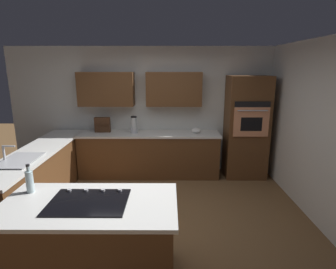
# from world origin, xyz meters

# --- Properties ---
(ground_plane) EXTENTS (14.00, 14.00, 0.00)m
(ground_plane) POSITION_xyz_m (0.00, 0.00, 0.00)
(ground_plane) COLOR brown
(wall_back) EXTENTS (6.00, 0.44, 2.60)m
(wall_back) POSITION_xyz_m (0.07, -2.05, 1.41)
(wall_back) COLOR silver
(wall_back) RESTS_ON ground
(wall_left) EXTENTS (0.10, 4.00, 2.60)m
(wall_left) POSITION_xyz_m (-2.45, -0.30, 1.30)
(wall_left) COLOR silver
(wall_left) RESTS_ON ground
(lower_cabinets_back) EXTENTS (2.80, 0.60, 0.86)m
(lower_cabinets_back) POSITION_xyz_m (0.10, -1.72, 0.43)
(lower_cabinets_back) COLOR brown
(lower_cabinets_back) RESTS_ON ground
(countertop_back) EXTENTS (2.84, 0.64, 0.04)m
(countertop_back) POSITION_xyz_m (0.10, -1.72, 0.88)
(countertop_back) COLOR silver
(countertop_back) RESTS_ON lower_cabinets_back
(lower_cabinets_side) EXTENTS (0.60, 2.90, 0.86)m
(lower_cabinets_side) POSITION_xyz_m (1.82, -0.55, 0.43)
(lower_cabinets_side) COLOR brown
(lower_cabinets_side) RESTS_ON ground
(countertop_side) EXTENTS (0.64, 2.94, 0.04)m
(countertop_side) POSITION_xyz_m (1.82, -0.55, 0.88)
(countertop_side) COLOR silver
(countertop_side) RESTS_ON lower_cabinets_side
(island_base) EXTENTS (1.66, 0.85, 0.86)m
(island_base) POSITION_xyz_m (0.49, 1.19, 0.43)
(island_base) COLOR brown
(island_base) RESTS_ON ground
(island_top) EXTENTS (1.74, 0.93, 0.04)m
(island_top) POSITION_xyz_m (0.49, 1.19, 0.88)
(island_top) COLOR silver
(island_top) RESTS_ON island_base
(wall_oven) EXTENTS (0.80, 0.66, 2.03)m
(wall_oven) POSITION_xyz_m (-1.85, -1.72, 1.02)
(wall_oven) COLOR brown
(wall_oven) RESTS_ON ground
(sink_unit) EXTENTS (0.46, 0.70, 0.23)m
(sink_unit) POSITION_xyz_m (1.83, -0.02, 0.92)
(sink_unit) COLOR #515456
(sink_unit) RESTS_ON countertop_side
(cooktop) EXTENTS (0.76, 0.56, 0.03)m
(cooktop) POSITION_xyz_m (0.49, 1.19, 0.91)
(cooktop) COLOR black
(cooktop) RESTS_ON island_top
(blender) EXTENTS (0.15, 0.15, 0.34)m
(blender) POSITION_xyz_m (0.40, -1.72, 1.05)
(blender) COLOR silver
(blender) RESTS_ON countertop_back
(mixing_bowl) EXTENTS (0.19, 0.19, 0.11)m
(mixing_bowl) POSITION_xyz_m (-0.85, -1.72, 0.95)
(mixing_bowl) COLOR white
(mixing_bowl) RESTS_ON countertop_back
(spice_rack) EXTENTS (0.31, 0.11, 0.30)m
(spice_rack) POSITION_xyz_m (1.05, -1.80, 1.05)
(spice_rack) COLOR #472B19
(spice_rack) RESTS_ON countertop_back
(oil_bottle) EXTENTS (0.08, 0.08, 0.31)m
(oil_bottle) POSITION_xyz_m (1.17, 0.96, 1.03)
(oil_bottle) COLOR silver
(oil_bottle) RESTS_ON island_top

